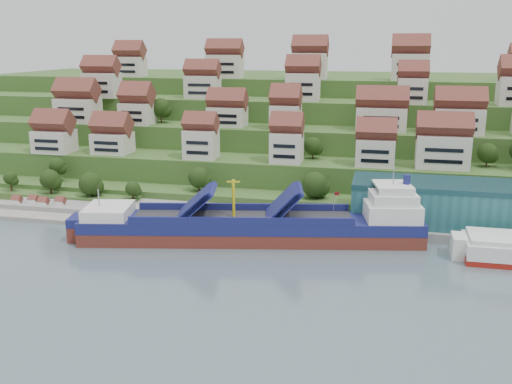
# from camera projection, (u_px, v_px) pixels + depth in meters

# --- Properties ---
(ground) EXTENTS (300.00, 300.00, 0.00)m
(ground) POSITION_uv_depth(u_px,v_px,m) (249.00, 242.00, 128.79)
(ground) COLOR slate
(ground) RESTS_ON ground
(quay) EXTENTS (180.00, 14.00, 2.20)m
(quay) POSITION_uv_depth(u_px,v_px,m) (343.00, 223.00, 138.33)
(quay) COLOR gray
(quay) RESTS_ON ground
(pebble_beach) EXTENTS (45.00, 20.00, 1.00)m
(pebble_beach) POSITION_uv_depth(u_px,v_px,m) (49.00, 209.00, 152.52)
(pebble_beach) COLOR gray
(pebble_beach) RESTS_ON ground
(hillside) EXTENTS (260.00, 128.00, 31.00)m
(hillside) POSITION_uv_depth(u_px,v_px,m) (311.00, 129.00, 223.73)
(hillside) COLOR #2D4C1E
(hillside) RESTS_ON ground
(hillside_village) EXTENTS (157.05, 64.25, 29.14)m
(hillside_village) POSITION_uv_depth(u_px,v_px,m) (302.00, 106.00, 179.10)
(hillside_village) COLOR beige
(hillside_village) RESTS_ON ground
(hillside_trees) EXTENTS (142.28, 62.87, 29.87)m
(hillside_trees) POSITION_uv_depth(u_px,v_px,m) (236.00, 146.00, 166.03)
(hillside_trees) COLOR #213913
(hillside_trees) RESTS_ON ground
(warehouse) EXTENTS (60.00, 15.00, 10.00)m
(warehouse) POSITION_uv_depth(u_px,v_px,m) (484.00, 205.00, 131.75)
(warehouse) COLOR #256165
(warehouse) RESTS_ON quay
(flagpole) EXTENTS (1.28, 0.16, 8.00)m
(flagpole) POSITION_uv_depth(u_px,v_px,m) (334.00, 206.00, 132.56)
(flagpole) COLOR gray
(flagpole) RESTS_ON quay
(beach_huts) EXTENTS (14.40, 3.70, 2.20)m
(beach_huts) POSITION_uv_depth(u_px,v_px,m) (39.00, 204.00, 151.37)
(beach_huts) COLOR white
(beach_huts) RESTS_ON pebble_beach
(cargo_ship) EXTENTS (77.31, 26.97, 16.94)m
(cargo_ship) POSITION_uv_depth(u_px,v_px,m) (261.00, 227.00, 128.91)
(cargo_ship) COLOR maroon
(cargo_ship) RESTS_ON ground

